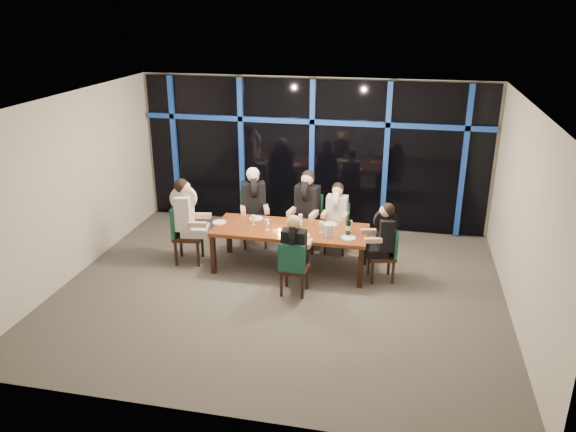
{
  "coord_description": "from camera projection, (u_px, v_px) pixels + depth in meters",
  "views": [
    {
      "loc": [
        1.78,
        -7.8,
        4.32
      ],
      "look_at": [
        0.0,
        0.6,
        1.05
      ],
      "focal_mm": 35.0,
      "sensor_mm": 36.0,
      "label": 1
    }
  ],
  "objects": [
    {
      "name": "diner_end_right",
      "position": [
        383.0,
        230.0,
        9.06
      ],
      "size": [
        0.62,
        0.52,
        0.89
      ],
      "rotation": [
        0.0,
        0.0,
        4.96
      ],
      "color": "black",
      "rests_on": "ground"
    },
    {
      "name": "room",
      "position": [
        280.0,
        169.0,
        8.29
      ],
      "size": [
        7.04,
        7.0,
        3.02
      ],
      "color": "#5B5751",
      "rests_on": "ground"
    },
    {
      "name": "chair_far_mid",
      "position": [
        308.0,
        219.0,
        10.38
      ],
      "size": [
        0.55,
        0.55,
        1.03
      ],
      "rotation": [
        0.0,
        0.0,
        -0.17
      ],
      "color": "black",
      "rests_on": "ground"
    },
    {
      "name": "plate_end_left",
      "position": [
        219.0,
        222.0,
        9.72
      ],
      "size": [
        0.24,
        0.24,
        0.01
      ],
      "primitive_type": "cylinder",
      "color": "white",
      "rests_on": "dining_table"
    },
    {
      "name": "diner_end_left",
      "position": [
        186.0,
        209.0,
        9.66
      ],
      "size": [
        0.69,
        0.56,
        1.02
      ],
      "rotation": [
        0.0,
        0.0,
        1.73
      ],
      "color": "silver",
      "rests_on": "ground"
    },
    {
      "name": "chair_end_right",
      "position": [
        387.0,
        251.0,
        9.19
      ],
      "size": [
        0.52,
        0.52,
        0.92
      ],
      "rotation": [
        0.0,
        0.0,
        4.96
      ],
      "color": "black",
      "rests_on": "ground"
    },
    {
      "name": "water_pitcher",
      "position": [
        329.0,
        231.0,
        9.09
      ],
      "size": [
        0.14,
        0.12,
        0.22
      ],
      "rotation": [
        0.0,
        0.0,
        -0.29
      ],
      "color": "silver",
      "rests_on": "dining_table"
    },
    {
      "name": "diner_near_mid",
      "position": [
        294.0,
        243.0,
        8.63
      ],
      "size": [
        0.46,
        0.57,
        0.88
      ],
      "rotation": [
        0.0,
        0.0,
        3.11
      ],
      "color": "black",
      "rests_on": "ground"
    },
    {
      "name": "plate_end_right",
      "position": [
        348.0,
        238.0,
        9.08
      ],
      "size": [
        0.24,
        0.24,
        0.01
      ],
      "primitive_type": "cylinder",
      "color": "white",
      "rests_on": "dining_table"
    },
    {
      "name": "chair_end_left",
      "position": [
        183.0,
        231.0,
        9.82
      ],
      "size": [
        0.55,
        0.55,
        1.05
      ],
      "rotation": [
        0.0,
        0.0,
        1.73
      ],
      "color": "black",
      "rests_on": "ground"
    },
    {
      "name": "plate_near_mid",
      "position": [
        302.0,
        235.0,
        9.18
      ],
      "size": [
        0.24,
        0.24,
        0.01
      ],
      "primitive_type": "cylinder",
      "color": "white",
      "rests_on": "dining_table"
    },
    {
      "name": "tea_light",
      "position": [
        279.0,
        230.0,
        9.37
      ],
      "size": [
        0.05,
        0.05,
        0.03
      ],
      "primitive_type": "cylinder",
      "color": "#FFA84C",
      "rests_on": "dining_table"
    },
    {
      "name": "window_wall",
      "position": [
        313.0,
        152.0,
        11.14
      ],
      "size": [
        6.86,
        0.43,
        2.94
      ],
      "color": "black",
      "rests_on": "ground"
    },
    {
      "name": "wine_glass_a",
      "position": [
        267.0,
        222.0,
        9.36
      ],
      "size": [
        0.07,
        0.07,
        0.19
      ],
      "color": "white",
      "rests_on": "dining_table"
    },
    {
      "name": "chair_far_right",
      "position": [
        337.0,
        225.0,
        10.3
      ],
      "size": [
        0.44,
        0.44,
        0.9
      ],
      "rotation": [
        0.0,
        0.0,
        -0.06
      ],
      "color": "black",
      "rests_on": "ground"
    },
    {
      "name": "diner_far_left",
      "position": [
        254.0,
        196.0,
        10.34
      ],
      "size": [
        0.62,
        0.7,
        1.0
      ],
      "rotation": [
        0.0,
        0.0,
        0.34
      ],
      "color": "black",
      "rests_on": "ground"
    },
    {
      "name": "diner_far_mid",
      "position": [
        307.0,
        199.0,
        10.16
      ],
      "size": [
        0.56,
        0.68,
        1.0
      ],
      "rotation": [
        0.0,
        0.0,
        -0.17
      ],
      "color": "black",
      "rests_on": "ground"
    },
    {
      "name": "chair_far_left",
      "position": [
        254.0,
        215.0,
        10.57
      ],
      "size": [
        0.61,
        0.61,
        1.03
      ],
      "rotation": [
        0.0,
        0.0,
        0.34
      ],
      "color": "black",
      "rests_on": "ground"
    },
    {
      "name": "plate_far_right",
      "position": [
        330.0,
        224.0,
        9.63
      ],
      "size": [
        0.24,
        0.24,
        0.01
      ],
      "primitive_type": "cylinder",
      "color": "white",
      "rests_on": "dining_table"
    },
    {
      "name": "dining_table",
      "position": [
        290.0,
        232.0,
        9.5
      ],
      "size": [
        2.6,
        1.0,
        0.75
      ],
      "color": "brown",
      "rests_on": "ground"
    },
    {
      "name": "chair_near_mid",
      "position": [
        293.0,
        266.0,
        8.69
      ],
      "size": [
        0.43,
        0.43,
        0.91
      ],
      "rotation": [
        0.0,
        0.0,
        3.11
      ],
      "color": "black",
      "rests_on": "ground"
    },
    {
      "name": "wine_glass_c",
      "position": [
        321.0,
        225.0,
        9.26
      ],
      "size": [
        0.07,
        0.07,
        0.18
      ],
      "color": "white",
      "rests_on": "dining_table"
    },
    {
      "name": "diner_far_right",
      "position": [
        337.0,
        208.0,
        10.1
      ],
      "size": [
        0.46,
        0.57,
        0.88
      ],
      "rotation": [
        0.0,
        0.0,
        -0.06
      ],
      "color": "silver",
      "rests_on": "ground"
    },
    {
      "name": "wine_glass_b",
      "position": [
        300.0,
        217.0,
        9.59
      ],
      "size": [
        0.07,
        0.07,
        0.18
      ],
      "color": "silver",
      "rests_on": "dining_table"
    },
    {
      "name": "wine_bottle",
      "position": [
        348.0,
        227.0,
        9.15
      ],
      "size": [
        0.08,
        0.08,
        0.37
      ],
      "rotation": [
        0.0,
        0.0,
        -0.01
      ],
      "color": "black",
      "rests_on": "dining_table"
    },
    {
      "name": "plate_far_left",
      "position": [
        256.0,
        218.0,
        9.9
      ],
      "size": [
        0.24,
        0.24,
        0.01
      ],
      "primitive_type": "cylinder",
      "color": "white",
      "rests_on": "dining_table"
    },
    {
      "name": "wine_glass_d",
      "position": [
        254.0,
        218.0,
        9.59
      ],
      "size": [
        0.06,
        0.06,
        0.17
      ],
      "color": "silver",
      "rests_on": "dining_table"
    },
    {
      "name": "wine_glass_e",
      "position": [
        350.0,
        223.0,
        9.31
      ],
      "size": [
        0.07,
        0.07,
        0.19
      ],
      "color": "silver",
      "rests_on": "dining_table"
    },
    {
      "name": "plate_far_mid",
      "position": [
        296.0,
        222.0,
        9.75
      ],
      "size": [
        0.24,
        0.24,
        0.01
      ],
      "primitive_type": "cylinder",
      "color": "white",
      "rests_on": "dining_table"
    }
  ]
}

